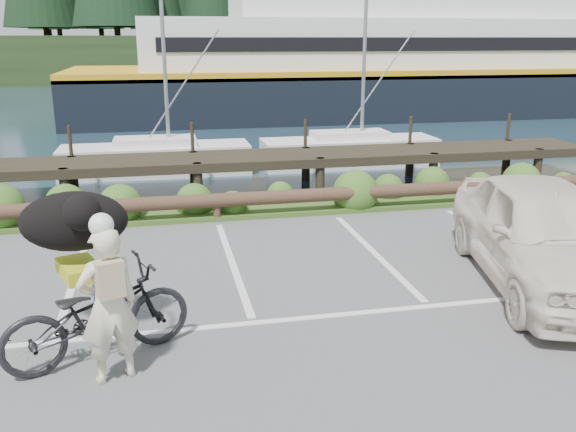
% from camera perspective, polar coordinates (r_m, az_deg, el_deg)
% --- Properties ---
extents(ground, '(72.00, 72.00, 0.00)m').
position_cam_1_polar(ground, '(8.87, -3.66, -8.86)').
color(ground, '#515053').
extents(harbor_backdrop, '(170.00, 160.00, 30.00)m').
position_cam_1_polar(harbor_backdrop, '(86.51, -11.34, 13.54)').
color(harbor_backdrop, '#182B3A').
rests_on(harbor_backdrop, ground).
extents(vegetation_strip, '(34.00, 1.60, 0.10)m').
position_cam_1_polar(vegetation_strip, '(13.81, -6.92, 0.58)').
color(vegetation_strip, '#3D5B21').
rests_on(vegetation_strip, ground).
extents(log_rail, '(32.00, 0.30, 0.60)m').
position_cam_1_polar(log_rail, '(13.15, -6.63, -0.44)').
color(log_rail, '#443021').
rests_on(log_rail, ground).
extents(bicycle, '(2.40, 1.54, 1.19)m').
position_cam_1_polar(bicycle, '(7.71, -17.40, -8.77)').
color(bicycle, black).
rests_on(bicycle, ground).
extents(cyclist, '(0.78, 0.65, 1.83)m').
position_cam_1_polar(cyclist, '(7.12, -16.45, -8.03)').
color(cyclist, beige).
rests_on(cyclist, ground).
extents(dog, '(1.07, 1.46, 0.76)m').
position_cam_1_polar(dog, '(8.05, -19.40, -0.48)').
color(dog, black).
rests_on(dog, bicycle).
extents(parked_car, '(3.07, 5.25, 1.68)m').
position_cam_1_polar(parked_car, '(10.33, 22.88, -1.47)').
color(parked_car, silver).
rests_on(parked_car, ground).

